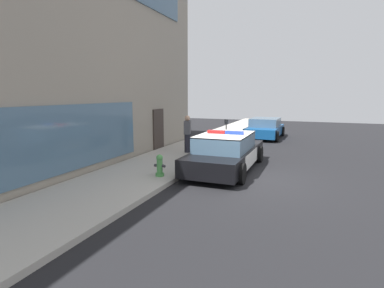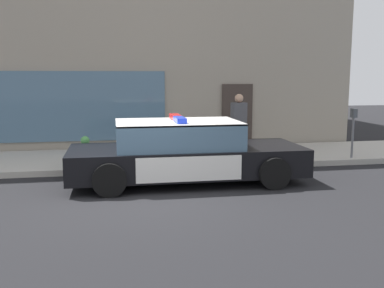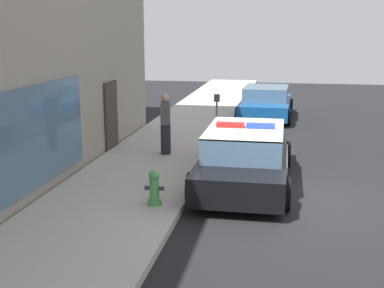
% 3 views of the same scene
% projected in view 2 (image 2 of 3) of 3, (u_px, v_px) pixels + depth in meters
% --- Properties ---
extents(ground, '(48.00, 48.00, 0.00)m').
position_uv_depth(ground, '(137.00, 197.00, 8.66)').
color(ground, black).
extents(sidewalk, '(48.00, 3.04, 0.15)m').
position_uv_depth(sidewalk, '(129.00, 159.00, 12.22)').
color(sidewalk, '#B2ADA3').
rests_on(sidewalk, ground).
extents(storefront_building, '(19.46, 11.99, 9.99)m').
position_uv_depth(storefront_building, '(64.00, 12.00, 18.37)').
color(storefront_building, gray).
rests_on(storefront_building, ground).
extents(police_cruiser, '(5.16, 2.14, 1.49)m').
position_uv_depth(police_cruiser, '(184.00, 152.00, 9.81)').
color(police_cruiser, black).
rests_on(police_cruiser, ground).
extents(fire_hydrant, '(0.34, 0.39, 0.73)m').
position_uv_depth(fire_hydrant, '(86.00, 151.00, 11.03)').
color(fire_hydrant, '#4C994C').
rests_on(fire_hydrant, sidewalk).
extents(pedestrian_on_sidewalk, '(0.44, 0.33, 1.71)m').
position_uv_depth(pedestrian_on_sidewalk, '(239.00, 124.00, 12.41)').
color(pedestrian_on_sidewalk, '#23232D').
rests_on(pedestrian_on_sidewalk, sidewalk).
extents(parking_meter, '(0.12, 0.18, 1.34)m').
position_uv_depth(parking_meter, '(353.00, 124.00, 11.90)').
color(parking_meter, slate).
rests_on(parking_meter, sidewalk).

